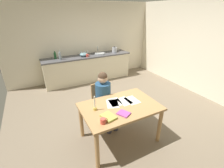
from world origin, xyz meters
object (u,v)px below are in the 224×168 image
sink_unit (100,53)px  wine_glass_by_kettle (85,52)px  chair_at_table (102,101)px  book_magazine (108,117)px  bottle_vinegar (60,56)px  book_cookery (124,113)px  stovetop_kettle (115,49)px  wine_glass_near_sink (88,51)px  wine_glass_back_left (81,52)px  mixing_bowl (84,55)px  person_seated (105,96)px  dining_table (120,111)px  coffee_mug (103,121)px  teacup_on_counter (87,55)px  bottle_oil (55,56)px  candlestick (95,106)px

sink_unit → wine_glass_by_kettle: (-0.49, 0.15, 0.09)m
chair_at_table → book_magazine: 0.99m
book_magazine → bottle_vinegar: bottle_vinegar is taller
book_cookery → stovetop_kettle: size_ratio=0.88×
wine_glass_near_sink → wine_glass_back_left: 0.23m
book_magazine → mixing_bowl: (0.66, 3.22, 0.19)m
stovetop_kettle → person_seated: bearing=-122.2°
person_seated → wine_glass_back_left: person_seated is taller
dining_table → wine_glass_by_kettle: size_ratio=8.91×
coffee_mug → teacup_on_counter: bearing=74.6°
dining_table → wine_glass_back_left: wine_glass_back_left is taller
sink_unit → mixing_bowl: size_ratio=1.39×
sink_unit → mixing_bowl: sink_unit is taller
chair_at_table → teacup_on_counter: 2.29m
stovetop_kettle → wine_glass_near_sink: bearing=171.4°
dining_table → wine_glass_by_kettle: (0.44, 3.19, 0.36)m
book_magazine → wine_glass_back_left: (0.64, 3.40, 0.24)m
bottle_oil → sink_unit: bearing=-2.6°
dining_table → sink_unit: size_ratio=3.81×
wine_glass_near_sink → wine_glass_back_left: size_ratio=1.00×
chair_at_table → sink_unit: bearing=67.3°
bottle_vinegar → wine_glass_near_sink: size_ratio=1.89×
person_seated → book_cookery: bearing=-91.7°
person_seated → bottle_oil: 2.64m
person_seated → book_cookery: person_seated is taller
wine_glass_near_sink → candlestick: bearing=-107.5°
chair_at_table → mixing_bowl: bearing=80.6°
chair_at_table → stovetop_kettle: 2.87m
wine_glass_near_sink → teacup_on_counter: size_ratio=1.23×
chair_at_table → wine_glass_near_sink: bearing=76.7°
candlestick → person_seated: bearing=49.7°
mixing_bowl → candlestick: bearing=-104.8°
dining_table → candlestick: candlestick is taller
bottle_vinegar → stovetop_kettle: 1.97m
chair_at_table → person_seated: person_seated is taller
coffee_mug → wine_glass_near_sink: bearing=74.0°
bottle_vinegar → teacup_on_counter: bearing=-4.0°
book_magazine → wine_glass_by_kettle: wine_glass_by_kettle is taller
book_magazine → bottle_oil: size_ratio=0.96×
person_seated → wine_glass_near_sink: bearing=77.5°
wine_glass_by_kettle → wine_glass_back_left: same height
bottle_oil → stovetop_kettle: 2.09m
book_magazine → stovetop_kettle: bearing=47.6°
book_magazine → book_cookery: book_magazine is taller
dining_table → chair_at_table: bearing=94.7°
book_cookery → coffee_mug: bearing=161.0°
mixing_bowl → coffee_mug: bearing=-103.5°
book_magazine → wine_glass_back_left: 3.47m
bottle_oil → bottle_vinegar: 0.20m
teacup_on_counter → sink_unit: bearing=16.8°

